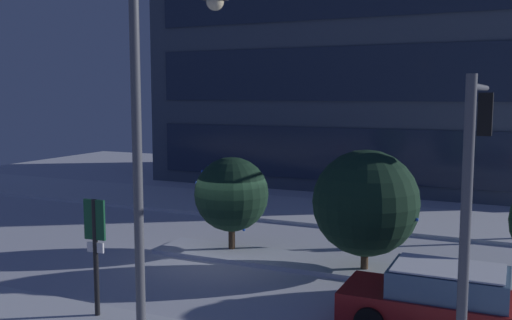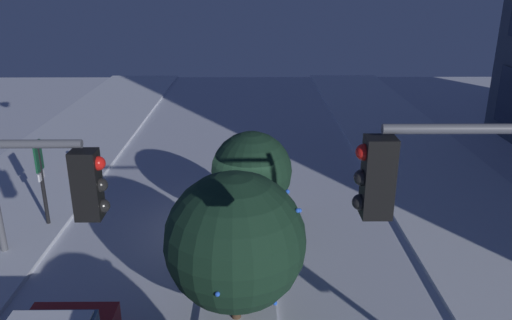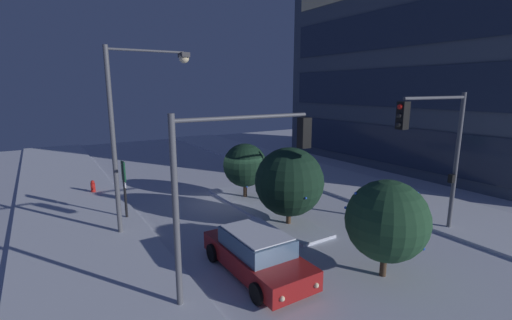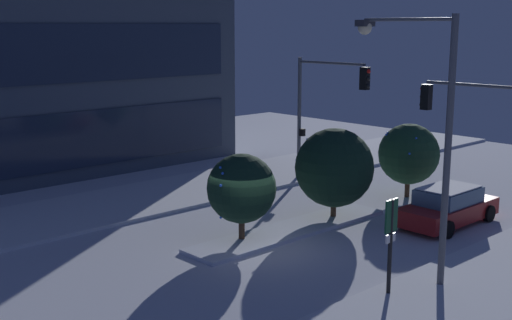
{
  "view_description": "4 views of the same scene",
  "coord_description": "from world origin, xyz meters",
  "px_view_note": "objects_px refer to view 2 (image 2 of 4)",
  "views": [
    {
      "loc": [
        8.55,
        -16.12,
        5.28
      ],
      "look_at": [
        0.39,
        1.77,
        3.0
      ],
      "focal_mm": 40.65,
      "sensor_mm": 36.0,
      "label": 1
    },
    {
      "loc": [
        14.28,
        0.64,
        7.49
      ],
      "look_at": [
        0.93,
        0.75,
        2.66
      ],
      "focal_mm": 35.4,
      "sensor_mm": 36.0,
      "label": 2
    },
    {
      "loc": [
        16.61,
        -9.03,
        6.22
      ],
      "look_at": [
        0.68,
        0.95,
        2.35
      ],
      "focal_mm": 24.51,
      "sensor_mm": 36.0,
      "label": 3
    },
    {
      "loc": [
        -14.97,
        -16.24,
        7.55
      ],
      "look_at": [
        1.11,
        1.04,
        2.78
      ],
      "focal_mm": 46.64,
      "sensor_mm": 36.0,
      "label": 4
    }
  ],
  "objects_px": {
    "parking_info_sign": "(41,173)",
    "street_lamp_arched": "(8,76)",
    "decorated_tree_left_of_median": "(235,241)",
    "decorated_tree_right_of_median": "(252,171)",
    "fire_hydrant": "(78,158)"
  },
  "relations": [
    {
      "from": "parking_info_sign",
      "to": "street_lamp_arched",
      "type": "bearing_deg",
      "value": -82.16
    },
    {
      "from": "parking_info_sign",
      "to": "decorated_tree_left_of_median",
      "type": "relative_size",
      "value": 0.78
    },
    {
      "from": "decorated_tree_right_of_median",
      "to": "street_lamp_arched",
      "type": "bearing_deg",
      "value": -76.31
    },
    {
      "from": "street_lamp_arched",
      "to": "decorated_tree_left_of_median",
      "type": "xyz_separation_m",
      "value": [
        3.05,
        5.8,
        -3.05
      ]
    },
    {
      "from": "decorated_tree_left_of_median",
      "to": "decorated_tree_right_of_median",
      "type": "bearing_deg",
      "value": 175.51
    },
    {
      "from": "street_lamp_arched",
      "to": "decorated_tree_right_of_median",
      "type": "height_order",
      "value": "street_lamp_arched"
    },
    {
      "from": "street_lamp_arched",
      "to": "parking_info_sign",
      "type": "bearing_deg",
      "value": 102.63
    },
    {
      "from": "fire_hydrant",
      "to": "decorated_tree_left_of_median",
      "type": "bearing_deg",
      "value": 34.16
    },
    {
      "from": "decorated_tree_left_of_median",
      "to": "fire_hydrant",
      "type": "bearing_deg",
      "value": -145.84
    },
    {
      "from": "street_lamp_arched",
      "to": "decorated_tree_left_of_median",
      "type": "distance_m",
      "value": 7.23
    },
    {
      "from": "fire_hydrant",
      "to": "parking_info_sign",
      "type": "relative_size",
      "value": 0.3
    },
    {
      "from": "street_lamp_arched",
      "to": "parking_info_sign",
      "type": "xyz_separation_m",
      "value": [
        -1.72,
        -0.32,
        -3.31
      ]
    },
    {
      "from": "fire_hydrant",
      "to": "parking_info_sign",
      "type": "distance_m",
      "value": 5.62
    },
    {
      "from": "street_lamp_arched",
      "to": "decorated_tree_left_of_median",
      "type": "height_order",
      "value": "street_lamp_arched"
    },
    {
      "from": "street_lamp_arched",
      "to": "parking_info_sign",
      "type": "relative_size",
      "value": 2.75
    }
  ]
}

